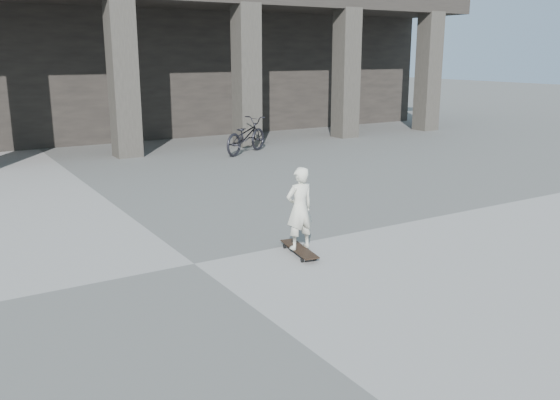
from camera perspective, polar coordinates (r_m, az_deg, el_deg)
ground at (r=7.75m, az=-8.26°, el=-6.09°), size 90.00×90.00×0.00m
colonnade at (r=20.69m, az=-24.31°, el=13.85°), size 28.00×8.82×6.00m
longboard at (r=8.00m, az=1.87°, el=-4.78°), size 0.34×0.89×0.09m
child at (r=7.84m, az=1.90°, el=-0.80°), size 0.41×0.27×1.11m
bicycle at (r=16.04m, az=-3.31°, el=6.20°), size 1.90×1.46×0.96m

